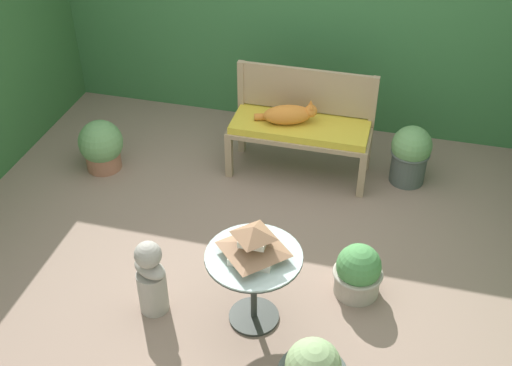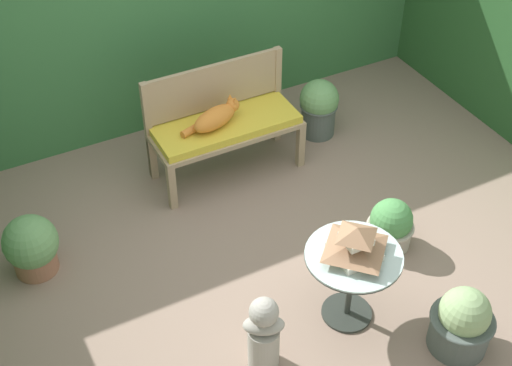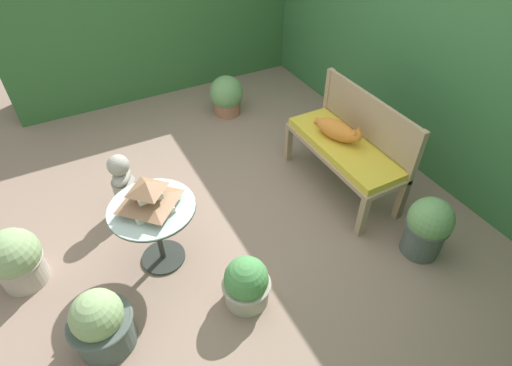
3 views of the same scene
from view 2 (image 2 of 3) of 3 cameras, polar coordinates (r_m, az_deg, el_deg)
name	(u,v)px [view 2 (image 2 of 3)]	position (r m, az deg, el deg)	size (l,w,h in m)	color
ground	(280,251)	(5.42, 1.91, -5.49)	(30.00, 30.00, 0.00)	gray
garden_bench	(227,129)	(5.87, -2.37, 4.30)	(1.24, 0.48, 0.51)	tan
bench_backrest	(214,93)	(5.91, -3.37, 7.18)	(1.24, 0.06, 0.93)	tan
cat	(215,117)	(5.73, -3.27, 5.26)	(0.55, 0.29, 0.21)	orange
patio_table	(352,268)	(4.72, 7.71, -6.76)	(0.64, 0.64, 0.59)	#2D332D
pagoda_birdhouse	(355,243)	(4.55, 7.96, -4.81)	(0.37, 0.37, 0.24)	silver
garden_bust	(264,334)	(4.54, 0.62, -11.99)	(0.30, 0.25, 0.60)	#A39E93
potted_plant_bench_left	(319,107)	(6.42, 5.04, 6.09)	(0.35, 0.35, 0.55)	#4C5651
potted_plant_table_near	(32,246)	(5.38, -17.52, -4.85)	(0.40, 0.40, 0.48)	#9E664C
potted_plant_table_far	(462,322)	(4.87, 16.16, -10.65)	(0.43, 0.43, 0.50)	#4C5651
potted_plant_hedge_corner	(391,225)	(5.44, 10.71, -3.34)	(0.36, 0.36, 0.41)	#ADA393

